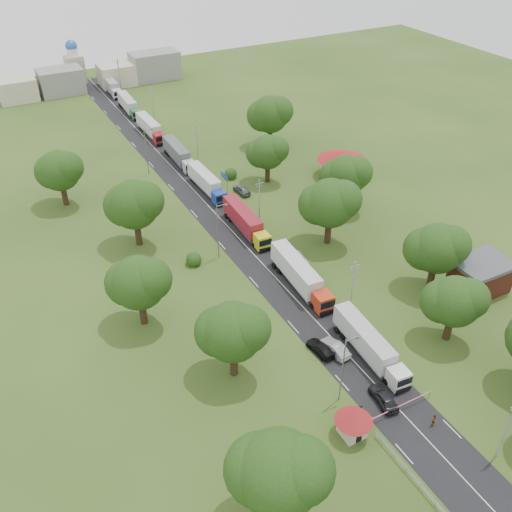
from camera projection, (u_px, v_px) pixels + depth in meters
ground at (293, 296)px, 87.04m from camera, size 260.00×260.00×0.00m
road at (235, 234)px, 101.52m from camera, size 8.00×200.00×0.04m
boom_barrier at (392, 410)px, 67.92m from camera, size 9.22×0.35×1.18m
guard_booth at (353, 422)px, 64.93m from camera, size 4.40×4.40×3.45m
guard_rail at (425, 495)px, 59.78m from camera, size 0.10×17.00×1.70m
info_sign at (224, 179)px, 112.68m from camera, size 0.12×3.10×4.10m
pole_0 at (507, 428)px, 61.17m from camera, size 1.60×0.24×9.00m
pole_1 at (353, 287)px, 81.44m from camera, size 1.60×0.24×9.00m
pole_2 at (259, 202)px, 101.70m from camera, size 1.60×0.24×9.00m
pole_3 at (197, 145)px, 121.96m from camera, size 1.60×0.24×9.00m
pole_4 at (153, 104)px, 142.23m from camera, size 1.60×0.24×9.00m
pole_5 at (119, 74)px, 162.49m from camera, size 1.60×0.24×9.00m
lamp_0 at (344, 367)px, 67.33m from camera, size 2.03×0.22×10.00m
lamp_1 at (218, 228)px, 92.66m from camera, size 2.03×0.22×10.00m
lamp_2 at (147, 149)px, 117.99m from camera, size 2.03×0.22×10.00m
tree_2 at (454, 301)px, 75.77m from camera, size 8.00×8.00×10.10m
tree_3 at (437, 248)px, 84.99m from camera, size 8.80×8.80×11.07m
tree_4 at (330, 203)px, 94.95m from camera, size 9.60×9.60×12.05m
tree_5 at (346, 175)px, 104.58m from camera, size 8.80×8.80×11.07m
tree_6 at (267, 152)px, 114.52m from camera, size 8.00×8.00×10.10m
tree_7 at (270, 114)px, 128.16m from camera, size 9.60×9.60×12.05m
tree_9 at (278, 471)px, 53.22m from camera, size 9.60×9.60×12.05m
tree_10 at (232, 331)px, 69.98m from camera, size 8.80×8.80×11.07m
tree_11 at (138, 282)px, 78.12m from camera, size 8.80×8.80×11.07m
tree_12 at (134, 204)px, 94.57m from camera, size 9.60×9.60×12.05m
tree_13 at (59, 170)px, 106.29m from camera, size 8.80×8.80×11.07m
house_brick at (480, 276)px, 86.92m from camera, size 8.60×6.60×5.20m
house_cream at (342, 160)px, 118.30m from camera, size 10.08×10.08×5.80m
distant_town at (99, 76)px, 164.93m from camera, size 52.00×8.00×8.00m
church at (74, 64)px, 167.81m from camera, size 5.00×5.00×12.30m
truck_0 at (368, 344)px, 75.42m from camera, size 3.26×14.54×4.01m
truck_1 at (299, 275)px, 87.80m from camera, size 3.45×15.47×4.27m
truck_2 at (245, 221)px, 101.08m from camera, size 2.99×14.75×4.08m
truck_3 at (206, 182)px, 113.51m from camera, size 2.54×14.00×3.88m
truck_4 at (178, 154)px, 124.51m from camera, size 2.78×14.19×3.93m
truck_5 at (150, 127)px, 136.66m from camera, size 2.58×14.17×3.93m
truck_6 at (129, 105)px, 149.46m from camera, size 2.88×13.98×3.86m
truck_7 at (111, 86)px, 162.16m from camera, size 2.50×14.03×3.89m
car_lane_front at (384, 397)px, 69.58m from camera, size 2.55×5.07×1.66m
car_lane_mid at (335, 348)px, 76.68m from camera, size 2.11×4.96×1.59m
car_lane_rear at (320, 348)px, 76.81m from camera, size 2.39×4.85×1.36m
car_verge_near at (298, 258)px, 94.35m from camera, size 2.67×5.11×1.37m
car_verge_far at (242, 190)px, 113.55m from camera, size 2.13×4.84×1.62m
pedestrian_near at (434, 421)px, 66.72m from camera, size 0.72×0.63×1.67m
pedestrian_booth at (360, 412)px, 67.83m from camera, size 0.81×0.93×1.63m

